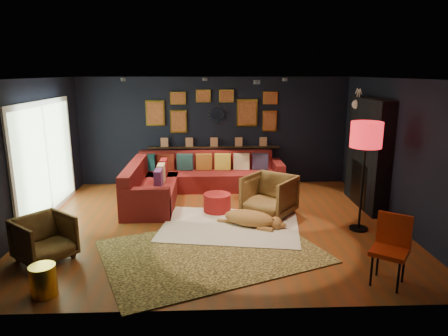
{
  "coord_description": "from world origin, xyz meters",
  "views": [
    {
      "loc": [
        -0.13,
        -6.9,
        2.71
      ],
      "look_at": [
        0.15,
        0.3,
        0.97
      ],
      "focal_mm": 32.0,
      "sensor_mm": 36.0,
      "label": 1
    }
  ],
  "objects_px": {
    "armchair_left": "(44,237)",
    "dog": "(249,215)",
    "armchair_right": "(269,194)",
    "gold_stool": "(43,281)",
    "pouf": "(217,203)",
    "floor_lamp": "(366,139)",
    "orange_chair": "(391,243)",
    "sectional": "(188,181)",
    "coffee_table": "(257,184)"
  },
  "relations": [
    {
      "from": "armchair_left",
      "to": "dog",
      "type": "distance_m",
      "value": 3.35
    },
    {
      "from": "dog",
      "to": "armchair_left",
      "type": "bearing_deg",
      "value": -135.18
    },
    {
      "from": "armchair_right",
      "to": "gold_stool",
      "type": "relative_size",
      "value": 2.21
    },
    {
      "from": "pouf",
      "to": "armchair_right",
      "type": "bearing_deg",
      "value": -10.77
    },
    {
      "from": "floor_lamp",
      "to": "dog",
      "type": "xyz_separation_m",
      "value": [
        -1.92,
        0.2,
        -1.4
      ]
    },
    {
      "from": "orange_chair",
      "to": "floor_lamp",
      "type": "xyz_separation_m",
      "value": [
        0.27,
        1.78,
        1.08
      ]
    },
    {
      "from": "pouf",
      "to": "dog",
      "type": "relative_size",
      "value": 0.42
    },
    {
      "from": "sectional",
      "to": "pouf",
      "type": "bearing_deg",
      "value": -62.82
    },
    {
      "from": "gold_stool",
      "to": "armchair_left",
      "type": "bearing_deg",
      "value": 110.16
    },
    {
      "from": "armchair_right",
      "to": "gold_stool",
      "type": "distance_m",
      "value": 4.22
    },
    {
      "from": "coffee_table",
      "to": "gold_stool",
      "type": "relative_size",
      "value": 2.08
    },
    {
      "from": "pouf",
      "to": "orange_chair",
      "type": "height_order",
      "value": "orange_chair"
    },
    {
      "from": "sectional",
      "to": "dog",
      "type": "xyz_separation_m",
      "value": [
        1.2,
        -2.01,
        -0.1
      ]
    },
    {
      "from": "orange_chair",
      "to": "armchair_left",
      "type": "bearing_deg",
      "value": -153.53
    },
    {
      "from": "orange_chair",
      "to": "dog",
      "type": "relative_size",
      "value": 0.72
    },
    {
      "from": "pouf",
      "to": "gold_stool",
      "type": "xyz_separation_m",
      "value": [
        -2.22,
        -2.91,
        -0.01
      ]
    },
    {
      "from": "pouf",
      "to": "armchair_right",
      "type": "distance_m",
      "value": 1.04
    },
    {
      "from": "gold_stool",
      "to": "orange_chair",
      "type": "xyz_separation_m",
      "value": [
        4.42,
        0.16,
        0.34
      ]
    },
    {
      "from": "orange_chair",
      "to": "floor_lamp",
      "type": "height_order",
      "value": "floor_lamp"
    },
    {
      "from": "coffee_table",
      "to": "floor_lamp",
      "type": "distance_m",
      "value": 2.73
    },
    {
      "from": "coffee_table",
      "to": "pouf",
      "type": "bearing_deg",
      "value": -136.49
    },
    {
      "from": "gold_stool",
      "to": "floor_lamp",
      "type": "xyz_separation_m",
      "value": [
        4.69,
        1.95,
        1.42
      ]
    },
    {
      "from": "coffee_table",
      "to": "armchair_left",
      "type": "xyz_separation_m",
      "value": [
        -3.45,
        -2.77,
        0.02
      ]
    },
    {
      "from": "armchair_right",
      "to": "gold_stool",
      "type": "xyz_separation_m",
      "value": [
        -3.21,
        -2.72,
        -0.24
      ]
    },
    {
      "from": "floor_lamp",
      "to": "gold_stool",
      "type": "bearing_deg",
      "value": -157.48
    },
    {
      "from": "armchair_right",
      "to": "floor_lamp",
      "type": "distance_m",
      "value": 2.05
    },
    {
      "from": "sectional",
      "to": "floor_lamp",
      "type": "bearing_deg",
      "value": -35.4
    },
    {
      "from": "gold_stool",
      "to": "orange_chair",
      "type": "distance_m",
      "value": 4.44
    },
    {
      "from": "sectional",
      "to": "pouf",
      "type": "distance_m",
      "value": 1.4
    },
    {
      "from": "armchair_right",
      "to": "coffee_table",
      "type": "bearing_deg",
      "value": 134.44
    },
    {
      "from": "floor_lamp",
      "to": "dog",
      "type": "height_order",
      "value": "floor_lamp"
    },
    {
      "from": "armchair_right",
      "to": "orange_chair",
      "type": "distance_m",
      "value": 2.83
    },
    {
      "from": "armchair_left",
      "to": "pouf",
      "type": "bearing_deg",
      "value": -12.95
    },
    {
      "from": "armchair_left",
      "to": "floor_lamp",
      "type": "distance_m",
      "value": 5.29
    },
    {
      "from": "armchair_left",
      "to": "orange_chair",
      "type": "height_order",
      "value": "orange_chair"
    },
    {
      "from": "armchair_left",
      "to": "dog",
      "type": "height_order",
      "value": "armchair_left"
    },
    {
      "from": "sectional",
      "to": "floor_lamp",
      "type": "height_order",
      "value": "floor_lamp"
    },
    {
      "from": "coffee_table",
      "to": "floor_lamp",
      "type": "relative_size",
      "value": 0.43
    },
    {
      "from": "gold_stool",
      "to": "coffee_table",
      "type": "bearing_deg",
      "value": 50.46
    },
    {
      "from": "gold_stool",
      "to": "dog",
      "type": "bearing_deg",
      "value": 37.76
    },
    {
      "from": "coffee_table",
      "to": "sectional",
      "type": "bearing_deg",
      "value": 164.67
    },
    {
      "from": "armchair_right",
      "to": "orange_chair",
      "type": "bearing_deg",
      "value": -27.12
    },
    {
      "from": "sectional",
      "to": "armchair_left",
      "type": "relative_size",
      "value": 4.65
    },
    {
      "from": "pouf",
      "to": "dog",
      "type": "bearing_deg",
      "value": -53.77
    },
    {
      "from": "sectional",
      "to": "armchair_left",
      "type": "distance_m",
      "value": 3.72
    },
    {
      "from": "sectional",
      "to": "pouf",
      "type": "xyz_separation_m",
      "value": [
        0.64,
        -1.25,
        -0.11
      ]
    },
    {
      "from": "armchair_left",
      "to": "dog",
      "type": "bearing_deg",
      "value": -29.37
    },
    {
      "from": "armchair_right",
      "to": "sectional",
      "type": "bearing_deg",
      "value": 176.38
    },
    {
      "from": "armchair_left",
      "to": "armchair_right",
      "type": "relative_size",
      "value": 0.84
    },
    {
      "from": "armchair_right",
      "to": "orange_chair",
      "type": "height_order",
      "value": "orange_chair"
    }
  ]
}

